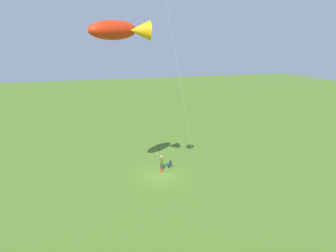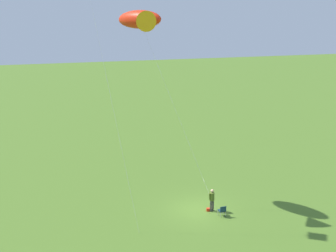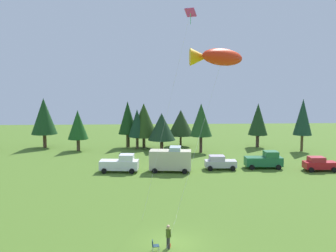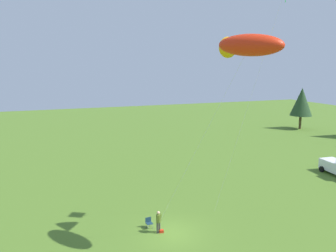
{
  "view_description": "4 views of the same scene",
  "coord_description": "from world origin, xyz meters",
  "px_view_note": "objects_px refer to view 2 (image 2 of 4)",
  "views": [
    {
      "loc": [
        5.91,
        23.33,
        12.81
      ],
      "look_at": [
        -0.07,
        2.67,
        6.09
      ],
      "focal_mm": 28.0,
      "sensor_mm": 36.0,
      "label": 1
    },
    {
      "loc": [
        -30.44,
        9.83,
        15.65
      ],
      "look_at": [
        -1.62,
        2.71,
        7.17
      ],
      "focal_mm": 50.0,
      "sensor_mm": 36.0,
      "label": 2
    },
    {
      "loc": [
        -1.85,
        -27.73,
        11.91
      ],
      "look_at": [
        -0.3,
        1.65,
        8.51
      ],
      "focal_mm": 42.0,
      "sensor_mm": 36.0,
      "label": 3
    },
    {
      "loc": [
        21.5,
        -8.28,
        12.49
      ],
      "look_at": [
        -0.05,
        -0.3,
        8.31
      ],
      "focal_mm": 35.0,
      "sensor_mm": 36.0,
      "label": 4
    }
  ],
  "objects_px": {
    "folding_chair": "(222,210)",
    "kite_large_fish": "(140,20)",
    "person_kite_flyer": "(212,198)",
    "backpack_on_grass": "(209,210)"
  },
  "relations": [
    {
      "from": "folding_chair",
      "to": "kite_large_fish",
      "type": "distance_m",
      "value": 15.03
    },
    {
      "from": "kite_large_fish",
      "to": "person_kite_flyer",
      "type": "bearing_deg",
      "value": -132.9
    },
    {
      "from": "kite_large_fish",
      "to": "backpack_on_grass",
      "type": "bearing_deg",
      "value": -133.95
    },
    {
      "from": "backpack_on_grass",
      "to": "kite_large_fish",
      "type": "bearing_deg",
      "value": 46.05
    },
    {
      "from": "folding_chair",
      "to": "backpack_on_grass",
      "type": "xyz_separation_m",
      "value": [
        1.06,
        0.68,
        -0.38
      ]
    },
    {
      "from": "person_kite_flyer",
      "to": "folding_chair",
      "type": "distance_m",
      "value": 1.22
    },
    {
      "from": "person_kite_flyer",
      "to": "kite_large_fish",
      "type": "relative_size",
      "value": 0.12
    },
    {
      "from": "person_kite_flyer",
      "to": "folding_chair",
      "type": "bearing_deg",
      "value": 178.07
    },
    {
      "from": "person_kite_flyer",
      "to": "folding_chair",
      "type": "xyz_separation_m",
      "value": [
        -1.0,
        -0.46,
        -0.53
      ]
    },
    {
      "from": "person_kite_flyer",
      "to": "kite_large_fish",
      "type": "distance_m",
      "value": 14.09
    }
  ]
}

